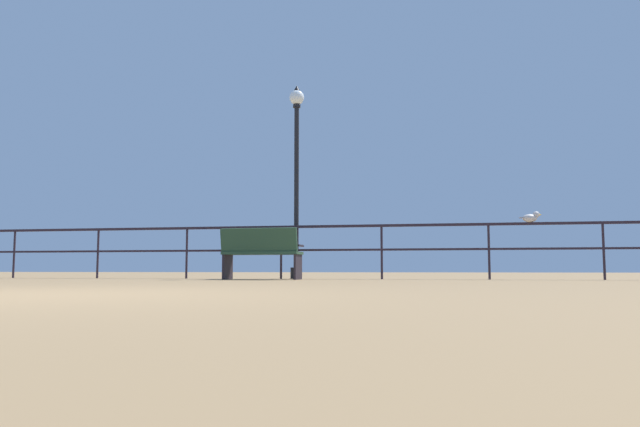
# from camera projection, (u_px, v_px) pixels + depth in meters

# --- Properties ---
(ground_plane) EXTENTS (60.00, 60.00, 0.00)m
(ground_plane) POSITION_uv_depth(u_px,v_px,m) (22.00, 295.00, 4.44)
(ground_plane) COLOR olive
(pier_railing) EXTENTS (23.54, 0.05, 1.03)m
(pier_railing) POSITION_uv_depth(u_px,v_px,m) (281.00, 240.00, 11.83)
(pier_railing) COLOR black
(pier_railing) RESTS_ON ground_plane
(bench_near_left) EXTENTS (1.45, 0.71, 0.93)m
(bench_near_left) POSITION_uv_depth(u_px,v_px,m) (261.00, 251.00, 11.02)
(bench_near_left) COLOR #27452F
(bench_near_left) RESTS_ON ground_plane
(lamppost_center) EXTENTS (0.30, 0.30, 3.89)m
(lamppost_center) POSITION_uv_depth(u_px,v_px,m) (297.00, 162.00, 12.11)
(lamppost_center) COLOR black
(lamppost_center) RESTS_ON ground_plane
(seagull_on_rail) EXTENTS (0.42, 0.23, 0.20)m
(seagull_on_rail) POSITION_uv_depth(u_px,v_px,m) (531.00, 217.00, 10.99)
(seagull_on_rail) COLOR beige
(seagull_on_rail) RESTS_ON pier_railing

